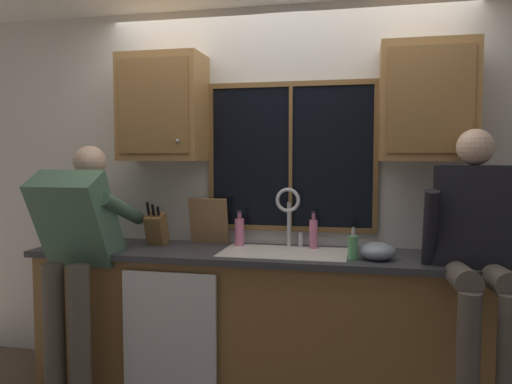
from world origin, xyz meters
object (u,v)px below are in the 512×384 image
knife_block (157,229)px  person_standing (76,246)px  cutting_board (209,221)px  soap_dispenser (353,247)px  mixing_bowl (377,251)px  bottle_tall_clear (313,233)px  bottle_green_glass (239,231)px  person_sitting_on_counter (477,236)px

knife_block → person_standing: bearing=-131.4°
cutting_board → soap_dispenser: 1.06m
knife_block → mixing_bowl: 1.48m
mixing_bowl → bottle_tall_clear: size_ratio=0.86×
knife_block → bottle_tall_clear: bearing=5.6°
cutting_board → knife_block: bearing=-156.0°
bottle_green_glass → person_sitting_on_counter: bearing=-17.0°
soap_dispenser → bottle_green_glass: bottle_green_glass is taller
person_sitting_on_counter → bottle_tall_clear: 1.02m
person_sitting_on_counter → mixing_bowl: person_sitting_on_counter is taller
soap_dispenser → bottle_green_glass: bearing=158.7°
cutting_board → soap_dispenser: (1.00, -0.35, -0.08)m
person_standing → soap_dispenser: (1.69, 0.20, 0.02)m
cutting_board → bottle_green_glass: (0.23, -0.05, -0.06)m
person_standing → bottle_green_glass: size_ratio=6.53×
person_sitting_on_counter → soap_dispenser: size_ratio=6.44×
person_standing → cutting_board: 0.89m
bottle_green_glass → bottle_tall_clear: bottle_tall_clear is taller
cutting_board → soap_dispenser: cutting_board is taller
soap_dispenser → bottle_tall_clear: (-0.27, 0.31, 0.03)m
cutting_board → mixing_bowl: cutting_board is taller
soap_dispenser → bottle_tall_clear: 0.41m
cutting_board → bottle_tall_clear: 0.74m
knife_block → soap_dispenser: (1.33, -0.20, -0.03)m
person_sitting_on_counter → knife_block: 2.01m
cutting_board → bottle_tall_clear: cutting_board is taller
mixing_bowl → cutting_board: bearing=164.5°
person_sitting_on_counter → bottle_tall_clear: bearing=154.1°
soap_dispenser → person_standing: bearing=-173.1°
person_standing → bottle_green_glass: (0.92, 0.50, 0.05)m
person_sitting_on_counter → soap_dispenser: bearing=168.2°
mixing_bowl → soap_dispenser: bearing=-166.9°
cutting_board → bottle_green_glass: bearing=-12.4°
bottle_tall_clear → knife_block: bearing=-174.4°
cutting_board → bottle_green_glass: 0.25m
person_standing → knife_block: (0.36, 0.41, 0.05)m
person_sitting_on_counter → mixing_bowl: (-0.51, 0.17, -0.14)m
soap_dispenser → bottle_green_glass: 0.82m
person_standing → bottle_tall_clear: 1.52m
mixing_bowl → person_sitting_on_counter: bearing=-18.4°
person_standing → person_sitting_on_counter: person_sitting_on_counter is taller
cutting_board → mixing_bowl: size_ratio=1.50×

